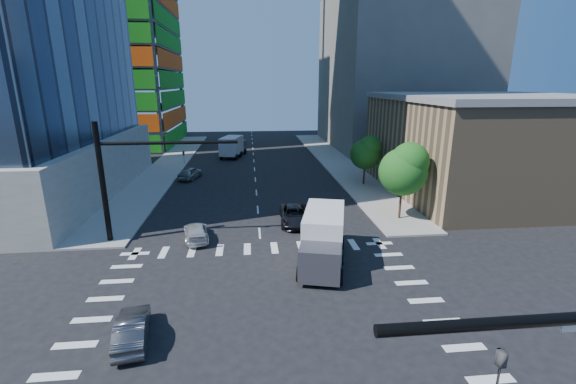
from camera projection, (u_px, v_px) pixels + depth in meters
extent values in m
plane|color=black|center=(267.00, 321.00, 19.78)|extent=(160.00, 160.00, 0.00)
cube|color=silver|center=(267.00, 321.00, 19.77)|extent=(20.00, 20.00, 0.01)
cube|color=gray|center=(335.00, 161.00, 59.23)|extent=(5.00, 60.00, 0.15)
cube|color=gray|center=(169.00, 165.00, 56.80)|extent=(5.00, 60.00, 0.15)
cube|color=#1A911A|center=(168.00, 11.00, 70.89)|extent=(0.12, 24.00, 49.00)
cube|color=#8E7452|center=(486.00, 147.00, 41.87)|extent=(20.00, 22.00, 10.00)
cube|color=slate|center=(493.00, 97.00, 40.41)|extent=(20.50, 22.50, 0.60)
cube|color=#605D57|center=(397.00, 70.00, 71.15)|extent=(24.00, 30.00, 28.00)
imported|color=black|center=(498.00, 372.00, 7.39)|extent=(0.16, 0.20, 1.00)
cylinder|color=black|center=(103.00, 183.00, 28.38)|extent=(0.40, 0.40, 9.00)
cylinder|color=black|center=(169.00, 143.00, 28.07)|extent=(10.00, 0.24, 0.24)
imported|color=black|center=(184.00, 157.00, 28.47)|extent=(0.16, 0.20, 1.00)
cylinder|color=#382316|center=(400.00, 206.00, 34.03)|extent=(0.20, 0.20, 2.27)
sphere|color=#185516|center=(403.00, 172.00, 33.18)|extent=(4.16, 4.16, 4.16)
sphere|color=#296F25|center=(410.00, 161.00, 32.66)|extent=(3.25, 3.25, 3.25)
cylinder|color=#382316|center=(364.00, 176.00, 45.58)|extent=(0.20, 0.20, 1.92)
sphere|color=#185516|center=(365.00, 154.00, 44.86)|extent=(3.52, 3.52, 3.52)
sphere|color=#296F25|center=(370.00, 148.00, 44.39)|extent=(2.75, 2.75, 2.75)
imported|color=black|center=(295.00, 215.00, 33.31)|extent=(2.68, 5.40, 1.47)
imported|color=silver|center=(196.00, 232.00, 29.87)|extent=(2.48, 4.56, 1.25)
imported|color=#919497|center=(190.00, 173.00, 48.69)|extent=(2.93, 4.79, 1.52)
imported|color=#444448|center=(132.00, 329.00, 18.10)|extent=(2.02, 4.13, 1.30)
cube|color=silver|center=(323.00, 236.00, 25.35)|extent=(3.86, 5.88, 2.81)
cube|color=#3E3D44|center=(323.00, 246.00, 25.54)|extent=(2.89, 2.50, 2.05)
cube|color=silver|center=(233.00, 145.00, 62.79)|extent=(3.82, 5.77, 2.75)
cube|color=#3E3D44|center=(234.00, 149.00, 62.98)|extent=(2.84, 2.47, 2.01)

